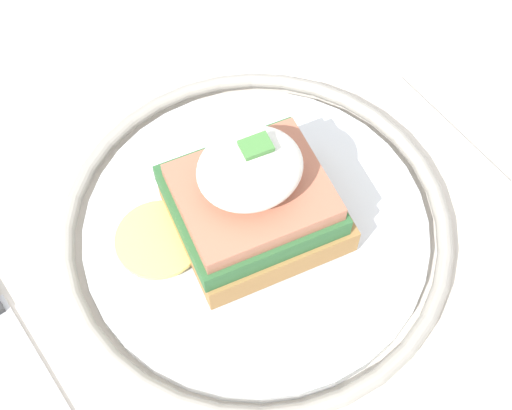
% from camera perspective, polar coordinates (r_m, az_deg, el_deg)
% --- Properties ---
extents(dining_table, '(0.92, 0.66, 0.77)m').
position_cam_1_polar(dining_table, '(0.59, 0.26, -5.91)').
color(dining_table, beige).
rests_on(dining_table, ground_plane).
extents(plate, '(0.24, 0.24, 0.02)m').
position_cam_1_polar(plate, '(0.44, 0.00, -1.81)').
color(plate, silver).
rests_on(plate, dining_table).
extents(sandwich, '(0.13, 0.08, 0.08)m').
position_cam_1_polar(sandwich, '(0.40, -0.41, 0.55)').
color(sandwich, '#9E703D').
rests_on(sandwich, plate).
extents(fork, '(0.04, 0.14, 0.00)m').
position_cam_1_polar(fork, '(0.49, 17.07, 3.61)').
color(fork, silver).
rests_on(fork, dining_table).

